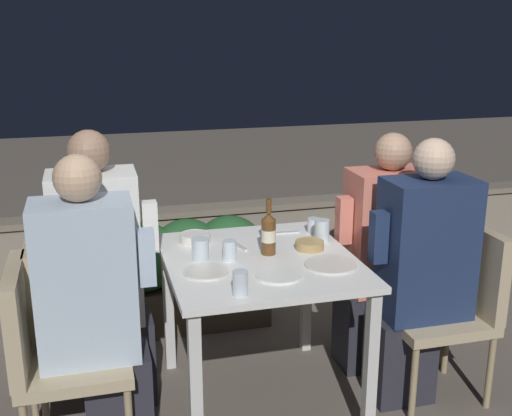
# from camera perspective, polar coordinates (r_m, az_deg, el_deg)

# --- Properties ---
(ground_plane) EXTENTS (16.00, 16.00, 0.00)m
(ground_plane) POSITION_cam_1_polar(r_m,az_deg,el_deg) (3.30, 0.33, -16.59)
(ground_plane) COLOR #665B51
(parapet_wall) EXTENTS (9.00, 0.18, 0.59)m
(parapet_wall) POSITION_cam_1_polar(r_m,az_deg,el_deg) (4.41, -4.49, -3.52)
(parapet_wall) COLOR gray
(parapet_wall) RESTS_ON ground_plane
(dining_table) EXTENTS (0.86, 0.94, 0.74)m
(dining_table) POSITION_cam_1_polar(r_m,az_deg,el_deg) (3.00, 0.35, -6.22)
(dining_table) COLOR white
(dining_table) RESTS_ON ground_plane
(planter_hedge) EXTENTS (0.95, 0.47, 0.66)m
(planter_hedge) POSITION_cam_1_polar(r_m,az_deg,el_deg) (3.89, -6.07, -5.23)
(planter_hedge) COLOR brown
(planter_hedge) RESTS_ON ground_plane
(chair_left_near) EXTENTS (0.47, 0.46, 0.86)m
(chair_left_near) POSITION_cam_1_polar(r_m,az_deg,el_deg) (2.84, -18.02, -11.48)
(chair_left_near) COLOR tan
(chair_left_near) RESTS_ON ground_plane
(person_blue_shirt) EXTENTS (0.49, 0.26, 1.30)m
(person_blue_shirt) POSITION_cam_1_polar(r_m,az_deg,el_deg) (2.77, -14.12, -8.56)
(person_blue_shirt) COLOR #282833
(person_blue_shirt) RESTS_ON ground_plane
(chair_left_far) EXTENTS (0.47, 0.46, 0.86)m
(chair_left_far) POSITION_cam_1_polar(r_m,az_deg,el_deg) (3.14, -16.83, -8.61)
(chair_left_far) COLOR tan
(chair_left_far) RESTS_ON ground_plane
(person_white_polo) EXTENTS (0.48, 0.26, 1.34)m
(person_white_polo) POSITION_cam_1_polar(r_m,az_deg,el_deg) (3.07, -13.37, -5.55)
(person_white_polo) COLOR #282833
(person_white_polo) RESTS_ON ground_plane
(chair_right_near) EXTENTS (0.47, 0.46, 0.86)m
(chair_right_near) POSITION_cam_1_polar(r_m,az_deg,el_deg) (3.29, 17.20, -7.46)
(chair_right_near) COLOR tan
(chair_right_near) RESTS_ON ground_plane
(person_navy_jumper) EXTENTS (0.49, 0.26, 1.29)m
(person_navy_jumper) POSITION_cam_1_polar(r_m,az_deg,el_deg) (3.14, 14.29, -5.64)
(person_navy_jumper) COLOR #282833
(person_navy_jumper) RESTS_ON ground_plane
(chair_right_far) EXTENTS (0.47, 0.46, 0.86)m
(chair_right_far) POSITION_cam_1_polar(r_m,az_deg,el_deg) (3.54, 13.94, -5.47)
(chair_right_far) COLOR tan
(chair_right_far) RESTS_ON ground_plane
(person_coral_top) EXTENTS (0.49, 0.26, 1.26)m
(person_coral_top) POSITION_cam_1_polar(r_m,az_deg,el_deg) (3.41, 11.10, -3.94)
(person_coral_top) COLOR #282833
(person_coral_top) RESTS_ON ground_plane
(beer_bottle) EXTENTS (0.07, 0.07, 0.27)m
(beer_bottle) POSITION_cam_1_polar(r_m,az_deg,el_deg) (2.98, 1.13, -2.24)
(beer_bottle) COLOR brown
(beer_bottle) RESTS_ON dining_table
(plate_0) EXTENTS (0.20, 0.20, 0.01)m
(plate_0) POSITION_cam_1_polar(r_m,az_deg,el_deg) (2.80, -4.47, -5.67)
(plate_0) COLOR silver
(plate_0) RESTS_ON dining_table
(plate_1) EXTENTS (0.23, 0.23, 0.01)m
(plate_1) POSITION_cam_1_polar(r_m,az_deg,el_deg) (2.89, 6.65, -5.01)
(plate_1) COLOR silver
(plate_1) RESTS_ON dining_table
(plate_2) EXTENTS (0.20, 0.20, 0.01)m
(plate_2) POSITION_cam_1_polar(r_m,az_deg,el_deg) (2.76, 1.99, -5.98)
(plate_2) COLOR white
(plate_2) RESTS_ON dining_table
(bowl_0) EXTENTS (0.14, 0.14, 0.04)m
(bowl_0) POSITION_cam_1_polar(r_m,az_deg,el_deg) (3.08, 4.80, -3.24)
(bowl_0) COLOR tan
(bowl_0) RESTS_ON dining_table
(bowl_1) EXTENTS (0.15, 0.15, 0.04)m
(bowl_1) POSITION_cam_1_polar(r_m,az_deg,el_deg) (3.18, -5.44, -2.59)
(bowl_1) COLOR silver
(bowl_1) RESTS_ON dining_table
(glass_cup_0) EXTENTS (0.06, 0.06, 0.10)m
(glass_cup_0) POSITION_cam_1_polar(r_m,az_deg,el_deg) (2.56, -1.40, -6.69)
(glass_cup_0) COLOR silver
(glass_cup_0) RESTS_ON dining_table
(glass_cup_1) EXTENTS (0.06, 0.06, 0.08)m
(glass_cup_1) POSITION_cam_1_polar(r_m,az_deg,el_deg) (3.32, 5.14, -1.54)
(glass_cup_1) COLOR silver
(glass_cup_1) RESTS_ON dining_table
(glass_cup_2) EXTENTS (0.08, 0.08, 0.10)m
(glass_cup_2) POSITION_cam_1_polar(r_m,az_deg,el_deg) (2.93, -4.97, -3.69)
(glass_cup_2) COLOR silver
(glass_cup_2) RESTS_ON dining_table
(glass_cup_3) EXTENTS (0.07, 0.07, 0.11)m
(glass_cup_3) POSITION_cam_1_polar(r_m,az_deg,el_deg) (3.18, 5.89, -2.02)
(glass_cup_3) COLOR silver
(glass_cup_3) RESTS_ON dining_table
(glass_cup_4) EXTENTS (0.06, 0.06, 0.09)m
(glass_cup_4) POSITION_cam_1_polar(r_m,az_deg,el_deg) (2.93, -2.36, -3.79)
(glass_cup_4) COLOR silver
(glass_cup_4) RESTS_ON dining_table
(fork_0) EXTENTS (0.07, 0.17, 0.01)m
(fork_0) POSITION_cam_1_polar(r_m,az_deg,el_deg) (3.12, -1.65, -3.30)
(fork_0) COLOR silver
(fork_0) RESTS_ON dining_table
(fork_1) EXTENTS (0.17, 0.03, 0.01)m
(fork_1) POSITION_cam_1_polar(r_m,az_deg,el_deg) (3.30, 2.42, -2.22)
(fork_1) COLOR silver
(fork_1) RESTS_ON dining_table
(potted_plant) EXTENTS (0.31, 0.31, 0.63)m
(potted_plant) POSITION_cam_1_polar(r_m,az_deg,el_deg) (4.07, 11.09, -4.26)
(potted_plant) COLOR #9E5638
(potted_plant) RESTS_ON ground_plane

